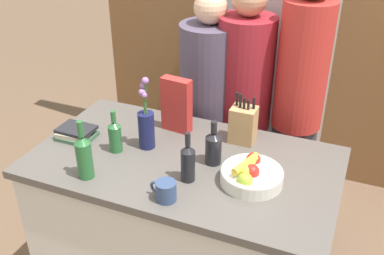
{
  "coord_description": "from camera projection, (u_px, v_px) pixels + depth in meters",
  "views": [
    {
      "loc": [
        0.73,
        -1.65,
        2.13
      ],
      "look_at": [
        0.0,
        0.1,
        1.06
      ],
      "focal_mm": 42.0,
      "sensor_mm": 36.0,
      "label": 1
    }
  ],
  "objects": [
    {
      "name": "bottle_oil",
      "position": [
        115.0,
        135.0,
        2.18
      ],
      "size": [
        0.06,
        0.06,
        0.22
      ],
      "color": "#286633",
      "rests_on": "kitchen_island"
    },
    {
      "name": "bottle_vinegar",
      "position": [
        188.0,
        162.0,
        1.97
      ],
      "size": [
        0.06,
        0.06,
        0.24
      ],
      "color": "black",
      "rests_on": "kitchen_island"
    },
    {
      "name": "person_in_blue",
      "position": [
        243.0,
        104.0,
        2.68
      ],
      "size": [
        0.33,
        0.33,
        1.66
      ],
      "rotation": [
        0.0,
        0.0,
        -0.41
      ],
      "color": "#383842",
      "rests_on": "ground_plane"
    },
    {
      "name": "person_in_red_tee",
      "position": [
        299.0,
        98.0,
        2.53
      ],
      "size": [
        0.28,
        0.28,
        1.79
      ],
      "rotation": [
        0.0,
        0.0,
        -0.35
      ],
      "color": "#383842",
      "rests_on": "ground_plane"
    },
    {
      "name": "coffee_mug",
      "position": [
        165.0,
        191.0,
        1.87
      ],
      "size": [
        0.12,
        0.09,
        0.09
      ],
      "color": "#334770",
      "rests_on": "kitchen_island"
    },
    {
      "name": "fruit_bowl",
      "position": [
        251.0,
        174.0,
        1.97
      ],
      "size": [
        0.28,
        0.28,
        0.11
      ],
      "color": "silver",
      "rests_on": "kitchen_island"
    },
    {
      "name": "knife_block",
      "position": [
        243.0,
        124.0,
        2.26
      ],
      "size": [
        0.13,
        0.11,
        0.26
      ],
      "color": "tan",
      "rests_on": "kitchen_island"
    },
    {
      "name": "refrigerator",
      "position": [
        272.0,
        72.0,
        3.09
      ],
      "size": [
        0.74,
        0.63,
        1.89
      ],
      "color": "#B7B7BC",
      "rests_on": "ground_plane"
    },
    {
      "name": "back_wall_wood",
      "position": [
        270.0,
        6.0,
        3.25
      ],
      "size": [
        2.67,
        0.12,
        2.6
      ],
      "color": "brown",
      "rests_on": "ground_plane"
    },
    {
      "name": "cereal_box",
      "position": [
        177.0,
        105.0,
        2.33
      ],
      "size": [
        0.16,
        0.08,
        0.29
      ],
      "color": "red",
      "rests_on": "kitchen_island"
    },
    {
      "name": "bottle_wine",
      "position": [
        213.0,
        147.0,
        2.09
      ],
      "size": [
        0.08,
        0.08,
        0.22
      ],
      "color": "black",
      "rests_on": "kitchen_island"
    },
    {
      "name": "bottle_water",
      "position": [
        84.0,
        156.0,
        1.98
      ],
      "size": [
        0.07,
        0.07,
        0.28
      ],
      "color": "#286633",
      "rests_on": "kitchen_island"
    },
    {
      "name": "flower_vase",
      "position": [
        146.0,
        126.0,
        2.2
      ],
      "size": [
        0.08,
        0.08,
        0.38
      ],
      "color": "#191E4C",
      "rests_on": "kitchen_island"
    },
    {
      "name": "kitchen_island",
      "position": [
        185.0,
        232.0,
        2.39
      ],
      "size": [
        1.47,
        0.83,
        0.94
      ],
      "color": "silver",
      "rests_on": "ground_plane"
    },
    {
      "name": "book_stack",
      "position": [
        76.0,
        133.0,
        2.32
      ],
      "size": [
        0.19,
        0.15,
        0.06
      ],
      "color": "#3D6047",
      "rests_on": "kitchen_island"
    },
    {
      "name": "person_at_sink",
      "position": [
        208.0,
        108.0,
        2.74
      ],
      "size": [
        0.35,
        0.35,
        1.6
      ],
      "rotation": [
        0.0,
        0.0,
        0.2
      ],
      "color": "#383842",
      "rests_on": "ground_plane"
    }
  ]
}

